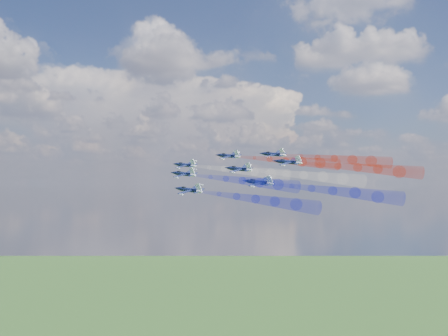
# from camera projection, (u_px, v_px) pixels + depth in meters

# --- Properties ---
(jet_lead) EXTENTS (13.36, 12.92, 6.13)m
(jet_lead) POSITION_uv_depth(u_px,v_px,m) (185.00, 165.00, 168.82)
(jet_lead) COLOR black
(trail_lead) EXTENTS (30.26, 22.19, 7.50)m
(trail_lead) POSITION_uv_depth(u_px,v_px,m) (239.00, 170.00, 155.31)
(trail_lead) COLOR white
(jet_inner_left) EXTENTS (13.36, 12.92, 6.13)m
(jet_inner_left) POSITION_uv_depth(u_px,v_px,m) (184.00, 174.00, 154.81)
(jet_inner_left) COLOR black
(trail_inner_left) EXTENTS (30.26, 22.19, 7.50)m
(trail_inner_left) POSITION_uv_depth(u_px,v_px,m) (243.00, 181.00, 141.30)
(trail_inner_left) COLOR #1820CD
(jet_inner_right) EXTENTS (13.36, 12.92, 6.13)m
(jet_inner_right) POSITION_uv_depth(u_px,v_px,m) (228.00, 156.00, 169.36)
(jet_inner_right) COLOR black
(trail_inner_right) EXTENTS (30.26, 22.19, 7.50)m
(trail_inner_right) POSITION_uv_depth(u_px,v_px,m) (286.00, 160.00, 155.84)
(trail_inner_right) COLOR red
(jet_outer_left) EXTENTS (13.36, 12.92, 6.13)m
(jet_outer_left) POSITION_uv_depth(u_px,v_px,m) (189.00, 190.00, 139.98)
(jet_outer_left) COLOR black
(trail_outer_left) EXTENTS (30.26, 22.19, 7.50)m
(trail_outer_left) POSITION_uv_depth(u_px,v_px,m) (255.00, 199.00, 126.47)
(trail_outer_left) COLOR #1820CD
(jet_center_third) EXTENTS (13.36, 12.92, 6.13)m
(jet_center_third) POSITION_uv_depth(u_px,v_px,m) (239.00, 169.00, 153.60)
(jet_center_third) COLOR black
(trail_center_third) EXTENTS (30.26, 22.19, 7.50)m
(trail_center_third) POSITION_uv_depth(u_px,v_px,m) (304.00, 175.00, 140.09)
(trail_center_third) COLOR white
(jet_outer_right) EXTENTS (13.36, 12.92, 6.13)m
(jet_outer_right) POSITION_uv_depth(u_px,v_px,m) (273.00, 154.00, 168.68)
(jet_outer_right) COLOR black
(trail_outer_right) EXTENTS (30.26, 22.19, 7.50)m
(trail_outer_right) POSITION_uv_depth(u_px,v_px,m) (334.00, 159.00, 155.16)
(trail_outer_right) COLOR red
(jet_rear_left) EXTENTS (13.36, 12.92, 6.13)m
(jet_rear_left) POSITION_uv_depth(u_px,v_px,m) (259.00, 182.00, 139.48)
(jet_rear_left) COLOR black
(trail_rear_left) EXTENTS (30.26, 22.19, 7.50)m
(trail_rear_left) POSITION_uv_depth(u_px,v_px,m) (333.00, 191.00, 125.96)
(trail_rear_left) COLOR #1820CD
(jet_rear_right) EXTENTS (13.36, 12.92, 6.13)m
(jet_rear_right) POSITION_uv_depth(u_px,v_px,m) (288.00, 162.00, 153.44)
(jet_rear_right) COLOR black
(trail_rear_right) EXTENTS (30.26, 22.19, 7.50)m
(trail_rear_right) POSITION_uv_depth(u_px,v_px,m) (357.00, 168.00, 139.93)
(trail_rear_right) COLOR red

